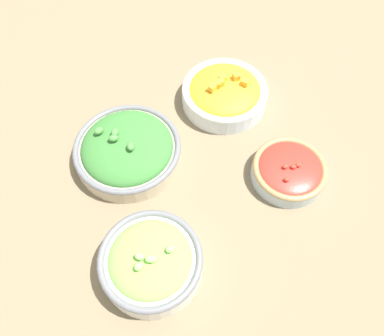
{
  "coord_description": "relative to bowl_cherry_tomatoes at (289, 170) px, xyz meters",
  "views": [
    {
      "loc": [
        -0.21,
        -0.3,
        0.64
      ],
      "look_at": [
        0.0,
        0.0,
        0.03
      ],
      "focal_mm": 35.0,
      "sensor_mm": 36.0,
      "label": 1
    }
  ],
  "objects": [
    {
      "name": "ground_plane",
      "position": [
        -0.15,
        0.11,
        -0.02
      ],
      "size": [
        3.0,
        3.0,
        0.0
      ],
      "primitive_type": "plane",
      "color": "#75664C"
    },
    {
      "name": "bowl_cherry_tomatoes",
      "position": [
        0.0,
        0.0,
        0.0
      ],
      "size": [
        0.14,
        0.14,
        0.05
      ],
      "color": "#B2C1CC",
      "rests_on": "ground_plane"
    },
    {
      "name": "bowl_squash",
      "position": [
        0.02,
        0.22,
        0.01
      ],
      "size": [
        0.19,
        0.19,
        0.07
      ],
      "color": "silver",
      "rests_on": "ground_plane"
    },
    {
      "name": "bowl_broccoli",
      "position": [
        -0.23,
        0.22,
        0.01
      ],
      "size": [
        0.21,
        0.21,
        0.08
      ],
      "color": "beige",
      "rests_on": "ground_plane"
    },
    {
      "name": "bowl_lettuce",
      "position": [
        -0.31,
        -0.0,
        0.01
      ],
      "size": [
        0.17,
        0.17,
        0.08
      ],
      "color": "silver",
      "rests_on": "ground_plane"
    }
  ]
}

